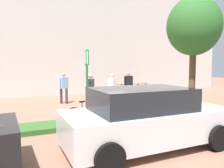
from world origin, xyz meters
TOP-DOWN VIEW (x-y plane):
  - ground_plane at (0.00, 0.00)m, footprint 60.00×60.00m
  - building_facade at (0.00, 7.14)m, footprint 28.00×1.20m
  - planter_strip at (-0.88, -1.97)m, footprint 7.00×1.10m
  - tree_sidewalk at (3.01, -2.03)m, footprint 2.30×2.30m
  - parking_sign_post at (-1.79, -1.97)m, footprint 0.08×0.36m
  - bike_at_sign at (-1.77, -1.88)m, footprint 1.68×0.42m
  - bike_rack_cluster at (3.79, 4.54)m, footprint 2.65×1.75m
  - bollard_steel at (2.41, 2.60)m, footprint 0.16×0.16m
  - person_suited_navy at (2.57, 2.99)m, footprint 0.61×0.49m
  - person_suited_dark at (-0.75, 0.69)m, footprint 0.48×0.51m
  - person_shirt_blue at (-1.63, 2.76)m, footprint 0.57×0.38m
  - person_shirt_white at (0.56, 1.01)m, footprint 0.54×0.40m
  - car_white_hatch at (-1.08, -4.65)m, footprint 4.31×2.03m

SIDE VIEW (x-z plane):
  - ground_plane at x=0.00m, z-range 0.00..0.00m
  - planter_strip at x=-0.88m, z-range 0.00..0.16m
  - bike_rack_cluster at x=3.79m, z-range -0.07..0.76m
  - bike_at_sign at x=-1.77m, z-range -0.08..0.78m
  - bollard_steel at x=2.41m, z-range 0.00..0.90m
  - car_white_hatch at x=-1.08m, z-range -0.01..1.53m
  - person_suited_navy at x=2.57m, z-range 0.12..1.84m
  - person_suited_dark at x=-0.75m, z-range 0.12..1.84m
  - person_shirt_blue at x=-1.63m, z-range 0.12..1.84m
  - person_shirt_white at x=0.56m, z-range 0.12..1.84m
  - parking_sign_post at x=-1.79m, z-range 0.40..3.05m
  - tree_sidewalk at x=3.01m, z-range 1.23..6.29m
  - building_facade at x=0.00m, z-range 0.00..10.00m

